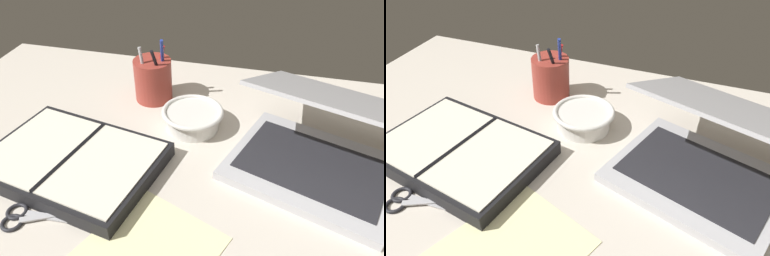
{
  "view_description": "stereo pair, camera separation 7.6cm",
  "coord_description": "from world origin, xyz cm",
  "views": [
    {
      "loc": [
        13.62,
        -50.64,
        54.62
      ],
      "look_at": [
        -0.93,
        8.47,
        9.0
      ],
      "focal_mm": 35.0,
      "sensor_mm": 36.0,
      "label": 1
    },
    {
      "loc": [
        20.87,
        -48.37,
        54.62
      ],
      "look_at": [
        -0.93,
        8.47,
        9.0
      ],
      "focal_mm": 35.0,
      "sensor_mm": 36.0,
      "label": 2
    }
  ],
  "objects": [
    {
      "name": "desk_top",
      "position": [
        0.0,
        0.0,
        1.0
      ],
      "size": [
        140.0,
        100.0,
        2.0
      ],
      "primitive_type": "cube",
      "color": "beige",
      "rests_on": "ground"
    },
    {
      "name": "laptop",
      "position": [
        24.69,
        11.55,
        7.35
      ],
      "size": [
        40.29,
        40.7,
        18.01
      ],
      "rotation": [
        0.0,
        0.0,
        -0.33
      ],
      "color": "#B7B7BC",
      "rests_on": "desk_top"
    },
    {
      "name": "bowl",
      "position": [
        -3.12,
        17.89,
        4.75
      ],
      "size": [
        14.3,
        14.3,
        4.92
      ],
      "color": "silver",
      "rests_on": "desk_top"
    },
    {
      "name": "pen_cup",
      "position": [
        -15.88,
        28.04,
        7.52
      ],
      "size": [
        9.5,
        9.5,
        16.83
      ],
      "color": "#9E382D",
      "rests_on": "desk_top"
    },
    {
      "name": "planner",
      "position": [
        -23.45,
        -1.35,
        3.74
      ],
      "size": [
        37.9,
        30.22,
        3.67
      ],
      "rotation": [
        0.0,
        0.0,
        -0.19
      ],
      "color": "black",
      "rests_on": "desk_top"
    },
    {
      "name": "scissors",
      "position": [
        -25.9,
        -15.57,
        2.34
      ],
      "size": [
        12.89,
        7.41,
        0.8
      ],
      "rotation": [
        0.0,
        0.0,
        0.26
      ],
      "color": "#B7B7BC",
      "rests_on": "desk_top"
    }
  ]
}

